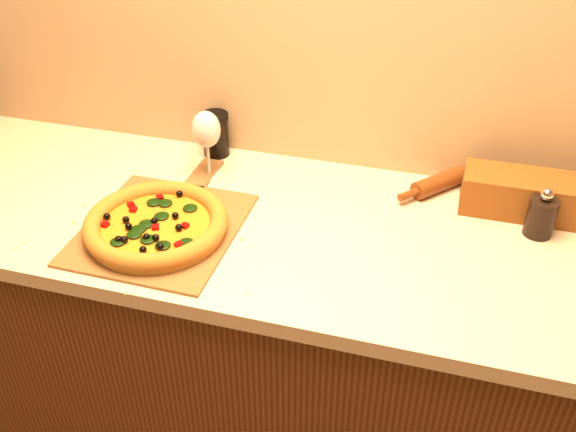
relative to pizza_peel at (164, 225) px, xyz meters
The scene contains 10 objects.
cabinet 0.56m from the pizza_peel, 17.71° to the left, with size 2.80×0.65×0.86m, color #471F0F.
countertop 0.30m from the pizza_peel, 17.71° to the left, with size 2.84×0.68×0.04m, color beige.
pizza_peel is the anchor object (origin of this frame).
pizza 0.04m from the pizza_peel, 90.22° to the right, with size 0.34×0.34×0.05m.
bottle_cap 0.13m from the pizza_peel, 139.45° to the right, with size 0.03×0.03×0.01m, color black.
pepper_grinder 0.90m from the pizza_peel, 13.80° to the left, with size 0.07×0.07×0.13m.
rolling_pin 0.76m from the pizza_peel, 29.81° to the left, with size 0.25×0.28×0.05m.
bread_bag 0.93m from the pizza_peel, 19.17° to the left, with size 0.37×0.12×0.10m, color brown.
wine_glass 0.29m from the pizza_peel, 85.58° to the left, with size 0.08×0.08×0.19m.
dark_jar 0.38m from the pizza_peel, 90.75° to the left, with size 0.08×0.08×0.13m.
Camera 1 is at (0.35, 0.19, 1.82)m, focal length 40.00 mm.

